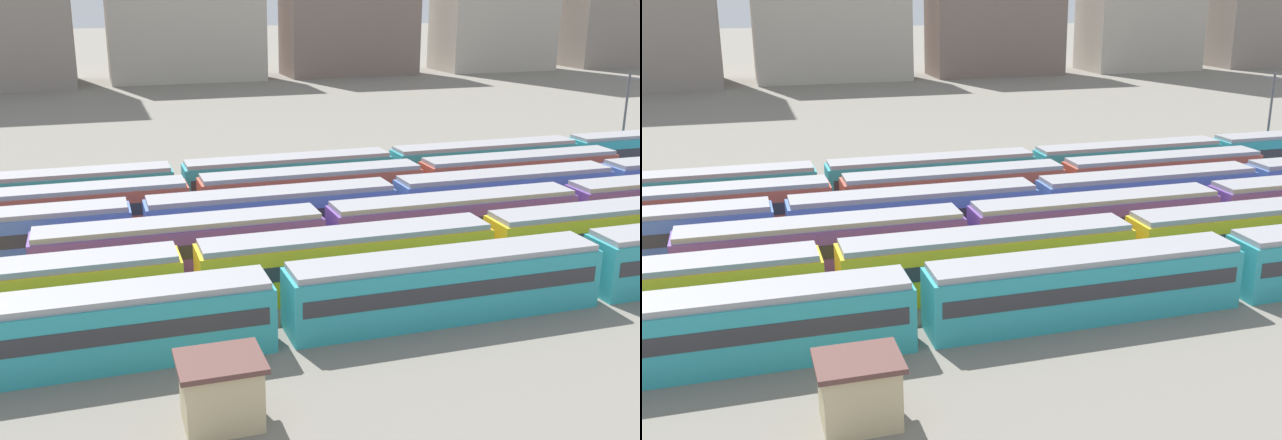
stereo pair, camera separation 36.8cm
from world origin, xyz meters
TOP-DOWN VIEW (x-y plane):
  - ground_plane at (0.00, 13.00)m, footprint 600.00×600.00m
  - train_track_0 at (13.59, 0.00)m, footprint 55.80×3.06m
  - train_track_1 at (19.14, 5.20)m, footprint 74.70×3.06m
  - train_track_3 at (17.08, 15.60)m, footprint 74.70×3.06m
  - train_track_4 at (12.14, 20.80)m, footprint 55.80×3.06m
  - train_track_5 at (21.06, 26.00)m, footprint 74.70×3.06m
  - catenary_pole_1 at (48.37, 29.27)m, footprint 0.24×3.20m
  - signal_hut at (-0.12, -6.93)m, footprint 3.60×3.00m
  - distant_building_2 at (14.73, 114.29)m, footprint 29.28×12.79m
  - distant_building_3 at (48.06, 114.29)m, footprint 26.87×12.10m

SIDE VIEW (x-z plane):
  - ground_plane at x=0.00m, z-range 0.00..0.00m
  - signal_hut at x=-0.12m, z-range 0.03..3.07m
  - train_track_0 at x=13.59m, z-range 0.03..3.78m
  - train_track_4 at x=12.14m, z-range 0.03..3.78m
  - train_track_1 at x=19.14m, z-range 0.03..3.78m
  - train_track_3 at x=17.08m, z-range 0.03..3.78m
  - train_track_5 at x=21.06m, z-range 0.03..3.78m
  - catenary_pole_1 at x=48.37m, z-range 0.54..9.87m
  - distant_building_2 at x=14.73m, z-range 0.00..28.49m
  - distant_building_3 at x=48.06m, z-range 0.00..29.00m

